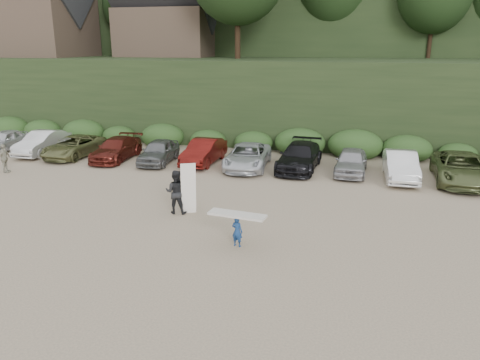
# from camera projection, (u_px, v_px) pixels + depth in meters

# --- Properties ---
(ground) EXTENTS (120.00, 120.00, 0.00)m
(ground) POSITION_uv_depth(u_px,v_px,m) (223.00, 232.00, 18.47)
(ground) COLOR tan
(ground) RESTS_ON ground
(hillside_backdrop) EXTENTS (90.00, 41.50, 28.00)m
(hillside_backdrop) POSITION_uv_depth(u_px,v_px,m) (316.00, 2.00, 48.75)
(hillside_backdrop) COLOR black
(hillside_backdrop) RESTS_ON ground
(parked_cars) EXTENTS (34.18, 6.12, 1.56)m
(parked_cars) POSITION_uv_depth(u_px,v_px,m) (248.00, 156.00, 27.85)
(parked_cars) COLOR silver
(parked_cars) RESTS_ON ground
(distant_walker) EXTENTS (0.50, 1.01, 1.67)m
(distant_walker) POSITION_uv_depth(u_px,v_px,m) (4.00, 158.00, 26.75)
(distant_walker) COLOR #9C9984
(distant_walker) RESTS_ON ground
(child_surfer) EXTENTS (2.18, 0.85, 1.28)m
(child_surfer) POSITION_uv_depth(u_px,v_px,m) (237.00, 224.00, 16.99)
(child_surfer) COLOR navy
(child_surfer) RESTS_ON ground
(adult_surfer) EXTENTS (1.43, 0.84, 2.29)m
(adult_surfer) POSITION_uv_depth(u_px,v_px,m) (177.00, 192.00, 20.30)
(adult_surfer) COLOR black
(adult_surfer) RESTS_ON ground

